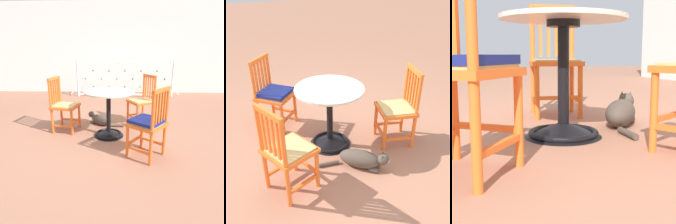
# 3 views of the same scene
# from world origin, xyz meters

# --- Properties ---
(ground_plane) EXTENTS (24.00, 24.00, 0.00)m
(ground_plane) POSITION_xyz_m (0.00, 0.00, 0.00)
(ground_plane) COLOR #A36B51
(cafe_table) EXTENTS (0.76, 0.76, 0.73)m
(cafe_table) POSITION_xyz_m (0.02, 0.19, 0.28)
(cafe_table) COLOR black
(cafe_table) RESTS_ON ground_plane
(orange_chair_tucked_in) EXTENTS (0.56, 0.56, 0.91)m
(orange_chair_tucked_in) POSITION_xyz_m (0.55, -0.44, 0.45)
(orange_chair_tucked_in) COLOR orange
(orange_chair_tucked_in) RESTS_ON ground_plane
(orange_chair_by_planter) EXTENTS (0.46, 0.46, 0.91)m
(orange_chair_by_planter) POSITION_xyz_m (-0.75, 0.38, 0.43)
(orange_chair_by_planter) COLOR orange
(orange_chair_by_planter) RESTS_ON ground_plane
(tabby_cat) EXTENTS (0.68, 0.43, 0.23)m
(tabby_cat) POSITION_xyz_m (-0.18, 0.70, 0.10)
(tabby_cat) COLOR #4C4238
(tabby_cat) RESTS_ON ground_plane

